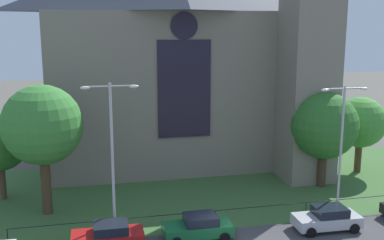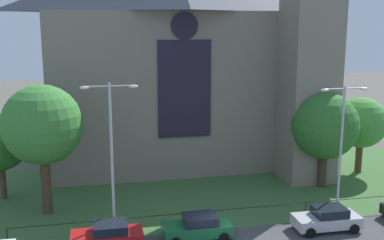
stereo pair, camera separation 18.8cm
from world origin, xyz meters
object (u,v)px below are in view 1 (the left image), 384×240
at_px(streetlamp_near, 112,143).
at_px(parked_car_red, 109,236).
at_px(streetlamp_far, 342,136).
at_px(parked_car_green, 198,227).
at_px(parked_car_silver, 327,218).
at_px(tree_right_far, 361,123).
at_px(church_building, 180,53).
at_px(tree_left_near, 42,126).
at_px(tree_right_near, 324,126).

relative_size(streetlamp_near, parked_car_red, 2.27).
xyz_separation_m(streetlamp_far, parked_car_green, (-10.12, -1.33, -4.92)).
xyz_separation_m(streetlamp_far, parked_car_silver, (-1.76, -1.87, -4.92)).
bearing_deg(tree_right_far, streetlamp_near, -158.92).
bearing_deg(parked_car_green, parked_car_red, 0.46).
bearing_deg(tree_right_far, parked_car_green, -149.98).
height_order(tree_right_far, parked_car_green, tree_right_far).
distance_m(tree_right_far, parked_car_silver, 13.88).
distance_m(church_building, parked_car_silver, 20.58).
relative_size(tree_left_near, parked_car_silver, 2.13).
bearing_deg(tree_right_far, parked_car_silver, -129.61).
bearing_deg(parked_car_green, parked_car_silver, 176.48).
height_order(streetlamp_far, parked_car_red, streetlamp_far).
bearing_deg(tree_right_far, streetlamp_far, -128.75).
xyz_separation_m(church_building, parked_car_silver, (6.11, -17.19, -9.53)).
bearing_deg(church_building, streetlamp_near, -115.30).
bearing_deg(parked_car_silver, streetlamp_near, -6.56).
relative_size(tree_right_far, streetlamp_near, 0.70).
bearing_deg(streetlamp_far, tree_right_far, 51.25).
distance_m(tree_right_near, parked_car_silver, 9.44).
height_order(tree_right_near, parked_car_red, tree_right_near).
height_order(tree_right_near, parked_car_green, tree_right_near).
relative_size(church_building, streetlamp_far, 2.88).
height_order(church_building, tree_right_near, church_building).
xyz_separation_m(tree_right_near, parked_car_green, (-11.96, -7.07, -4.27)).
height_order(tree_right_near, parked_car_silver, tree_right_near).
relative_size(streetlamp_near, parked_car_green, 2.28).
height_order(streetlamp_near, parked_car_green, streetlamp_near).
height_order(tree_left_near, parked_car_red, tree_left_near).
relative_size(tree_right_far, parked_car_silver, 1.59).
relative_size(parked_car_red, parked_car_green, 1.00).
bearing_deg(parked_car_red, streetlamp_near, -107.34).
bearing_deg(parked_car_silver, church_building, -69.02).
distance_m(church_building, parked_car_green, 19.31).
distance_m(tree_left_near, streetlamp_near, 6.47).
distance_m(parked_car_red, parked_car_silver, 13.81).
xyz_separation_m(church_building, tree_left_near, (-11.58, -10.53, -4.02)).
distance_m(streetlamp_far, parked_car_silver, 5.55).
height_order(tree_right_far, streetlamp_near, streetlamp_near).
xyz_separation_m(tree_left_near, parked_car_green, (9.33, -6.12, -5.51)).
bearing_deg(tree_right_far, tree_left_near, -172.09).
bearing_deg(parked_car_silver, tree_left_near, -19.22).
relative_size(church_building, tree_left_near, 2.88).
bearing_deg(tree_right_near, church_building, 135.39).
relative_size(church_building, tree_right_near, 3.37).
xyz_separation_m(tree_right_far, tree_left_near, (-26.22, -3.64, 1.77)).
bearing_deg(church_building, tree_right_far, -25.20).
bearing_deg(parked_car_silver, parked_car_red, -0.73).
height_order(parked_car_red, parked_car_green, same).
xyz_separation_m(tree_right_far, parked_car_silver, (-8.52, -10.30, -3.75)).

